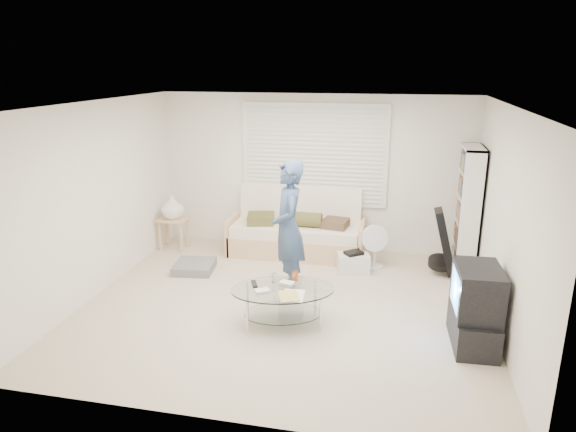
% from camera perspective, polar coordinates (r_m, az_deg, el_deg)
% --- Properties ---
extents(ground, '(5.00, 5.00, 0.00)m').
position_cam_1_polar(ground, '(6.60, -0.38, -9.89)').
color(ground, beige).
rests_on(ground, ground).
extents(room_shell, '(5.02, 4.52, 2.51)m').
position_cam_1_polar(room_shell, '(6.51, 0.50, 4.95)').
color(room_shell, white).
rests_on(room_shell, ground).
extents(window_blinds, '(2.32, 0.08, 1.62)m').
position_cam_1_polar(window_blinds, '(8.19, 2.91, 6.79)').
color(window_blinds, silver).
rests_on(window_blinds, ground).
extents(futon_sofa, '(2.13, 0.86, 1.04)m').
position_cam_1_polar(futon_sofa, '(8.21, 0.99, -1.87)').
color(futon_sofa, tan).
rests_on(futon_sofa, ground).
extents(grey_floor_pillow, '(0.62, 0.62, 0.13)m').
position_cam_1_polar(grey_floor_pillow, '(7.73, -10.35, -5.56)').
color(grey_floor_pillow, slate).
rests_on(grey_floor_pillow, ground).
extents(side_table, '(0.46, 0.37, 0.91)m').
position_cam_1_polar(side_table, '(8.51, -12.70, 0.74)').
color(side_table, tan).
rests_on(side_table, ground).
extents(bookshelf, '(0.29, 0.77, 1.84)m').
position_cam_1_polar(bookshelf, '(7.83, 19.28, 0.65)').
color(bookshelf, white).
rests_on(bookshelf, ground).
extents(guitar_case, '(0.39, 0.36, 0.95)m').
position_cam_1_polar(guitar_case, '(7.67, 16.93, -3.29)').
color(guitar_case, black).
rests_on(guitar_case, ground).
extents(floor_fan, '(0.41, 0.27, 0.67)m').
position_cam_1_polar(floor_fan, '(7.73, 9.65, -2.95)').
color(floor_fan, white).
rests_on(floor_fan, ground).
extents(storage_bin, '(0.51, 0.41, 0.31)m').
position_cam_1_polar(storage_bin, '(7.61, 7.27, -5.14)').
color(storage_bin, white).
rests_on(storage_bin, ground).
extents(tv_unit, '(0.49, 0.84, 0.90)m').
position_cam_1_polar(tv_unit, '(5.93, 20.07, -9.55)').
color(tv_unit, black).
rests_on(tv_unit, ground).
extents(coffee_table, '(1.36, 1.06, 0.57)m').
position_cam_1_polar(coffee_table, '(6.03, -0.62, -8.83)').
color(coffee_table, silver).
rests_on(coffee_table, ground).
extents(standing_person, '(0.61, 0.75, 1.78)m').
position_cam_1_polar(standing_person, '(6.65, 0.04, -1.39)').
color(standing_person, '#354A6F').
rests_on(standing_person, ground).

